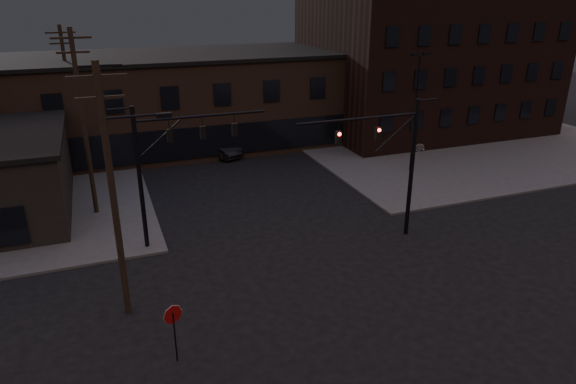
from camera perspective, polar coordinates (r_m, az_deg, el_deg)
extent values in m
plane|color=black|center=(24.86, 5.84, -11.21)|extent=(140.00, 140.00, 0.00)
cube|color=#474744|center=(53.18, 16.78, 6.04)|extent=(30.00, 30.00, 0.15)
cube|color=#4B3527|center=(48.50, -8.96, 10.04)|extent=(40.00, 12.00, 8.00)
cube|color=black|center=(55.07, 15.03, 14.10)|extent=(22.00, 16.00, 14.00)
cylinder|color=black|center=(29.71, 13.57, 2.45)|extent=(0.24, 0.24, 8.00)
cylinder|color=black|center=(27.06, 7.92, 8.06)|extent=(7.00, 0.14, 0.14)
cube|color=#FF140C|center=(27.84, 9.96, 6.41)|extent=(0.28, 0.22, 0.70)
cube|color=#FF140C|center=(26.75, 5.61, 6.02)|extent=(0.28, 0.22, 0.70)
cylinder|color=black|center=(28.24, -16.11, 1.20)|extent=(0.24, 0.24, 8.00)
cylinder|color=black|center=(27.78, -9.55, 8.32)|extent=(7.00, 0.14, 0.14)
cube|color=black|center=(27.73, -12.99, 6.12)|extent=(0.28, 0.22, 0.70)
cube|color=black|center=(28.00, -9.44, 6.53)|extent=(0.28, 0.22, 0.70)
cube|color=black|center=(28.37, -5.96, 6.90)|extent=(0.28, 0.22, 0.70)
cylinder|color=black|center=(20.70, -12.43, -15.49)|extent=(0.06, 0.06, 2.20)
cylinder|color=maroon|center=(20.14, -12.67, -13.17)|extent=(0.72, 0.33, 0.76)
cylinder|color=black|center=(22.04, -18.83, -0.67)|extent=(0.28, 0.28, 11.00)
cube|color=black|center=(20.80, -20.46, 11.94)|extent=(2.20, 0.12, 0.12)
cube|color=black|center=(20.93, -20.17, 9.79)|extent=(1.80, 0.12, 0.12)
cube|color=black|center=(21.25, -13.65, 8.29)|extent=(0.60, 0.25, 0.18)
cylinder|color=black|center=(33.48, -21.71, 6.77)|extent=(0.28, 0.28, 11.50)
cube|color=black|center=(32.69, -22.98, 15.50)|extent=(2.20, 0.12, 0.12)
cube|color=black|center=(32.76, -22.77, 14.12)|extent=(1.80, 0.12, 0.12)
cube|color=black|center=(32.88, -18.48, 13.19)|extent=(0.60, 0.25, 0.18)
cylinder|color=black|center=(45.31, -23.04, 9.76)|extent=(0.28, 0.28, 11.00)
cube|color=black|center=(44.73, -23.98, 15.89)|extent=(2.20, 0.12, 0.12)
cube|color=black|center=(44.79, -23.82, 14.88)|extent=(1.80, 0.12, 0.12)
cylinder|color=black|center=(40.69, 13.91, 8.23)|extent=(0.14, 0.14, 9.00)
cube|color=black|center=(39.66, 13.89, 14.59)|extent=(0.50, 0.28, 0.18)
cube|color=black|center=(40.23, 15.11, 14.57)|extent=(0.50, 0.28, 0.18)
cylinder|color=black|center=(48.11, 16.58, 9.94)|extent=(0.14, 0.14, 9.00)
cube|color=black|center=(47.18, 16.67, 15.33)|extent=(0.50, 0.28, 0.18)
cube|color=black|center=(47.79, 17.67, 15.29)|extent=(0.50, 0.28, 0.18)
imported|color=black|center=(46.69, 10.30, 5.60)|extent=(4.64, 2.53, 1.50)
imported|color=#BABABD|center=(46.80, 12.39, 5.34)|extent=(4.64, 2.48, 1.28)
imported|color=black|center=(44.99, -7.86, 5.07)|extent=(3.61, 5.39, 1.68)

